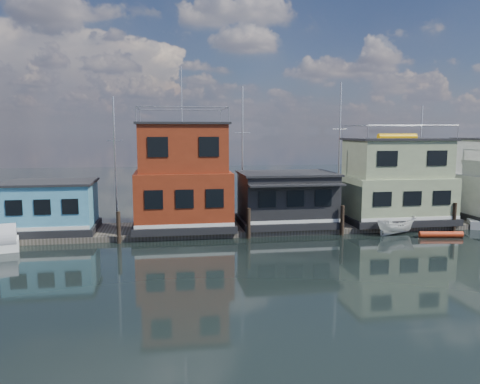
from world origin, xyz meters
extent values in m
plane|color=black|center=(0.00, 0.00, 0.00)|extent=(160.00, 160.00, 0.00)
cube|color=#595147|center=(0.00, 12.00, 0.20)|extent=(48.00, 5.00, 0.40)
cube|color=black|center=(-18.00, 12.00, 0.65)|extent=(6.40, 4.90, 0.50)
cube|color=#4F9FC3|center=(-18.00, 12.00, 2.40)|extent=(6.00, 4.50, 3.00)
cube|color=black|center=(-18.00, 12.00, 3.98)|extent=(6.30, 4.80, 0.16)
cube|color=black|center=(-8.50, 12.00, 0.65)|extent=(7.40, 5.90, 0.50)
cube|color=maroon|center=(-8.50, 12.00, 2.77)|extent=(7.00, 5.50, 3.74)
cube|color=maroon|center=(-8.50, 12.00, 6.37)|extent=(6.30, 4.95, 3.46)
cube|color=black|center=(-8.50, 12.00, 8.18)|extent=(6.65, 5.23, 0.16)
cylinder|color=silver|center=(-8.50, 12.00, 10.26)|extent=(0.08, 0.08, 4.00)
cube|color=black|center=(-0.50, 12.00, 0.65)|extent=(7.40, 5.40, 0.50)
cube|color=black|center=(-0.50, 12.00, 2.60)|extent=(7.00, 5.00, 3.40)
cube|color=black|center=(-0.50, 12.00, 4.38)|extent=(7.30, 5.30, 0.16)
cube|color=black|center=(-0.50, 9.20, 3.79)|extent=(7.00, 1.20, 0.12)
cube|color=black|center=(8.50, 12.00, 0.65)|extent=(8.40, 5.90, 0.50)
cube|color=#94A277|center=(8.50, 12.00, 2.46)|extent=(8.00, 5.50, 3.12)
cube|color=#94A277|center=(8.50, 12.00, 5.46)|extent=(7.20, 4.95, 2.88)
cube|color=black|center=(8.50, 12.00, 6.98)|extent=(7.60, 5.23, 0.16)
cylinder|color=#FAAB05|center=(8.50, 12.00, 7.15)|extent=(3.20, 0.56, 0.56)
cylinder|color=#2D2116|center=(-13.00, 9.20, 1.10)|extent=(0.28, 0.28, 2.20)
cylinder|color=#2D2116|center=(-4.00, 9.20, 1.10)|extent=(0.28, 0.28, 2.20)
cylinder|color=#2D2116|center=(3.00, 9.20, 1.10)|extent=(0.28, 0.28, 2.20)
cylinder|color=#2D2116|center=(12.00, 9.20, 1.10)|extent=(0.28, 0.28, 2.20)
cylinder|color=silver|center=(-14.00, 18.00, 5.25)|extent=(0.16, 0.16, 10.50)
cylinder|color=silver|center=(-14.00, 18.00, 6.83)|extent=(1.40, 0.06, 0.06)
cylinder|color=silver|center=(-3.00, 18.00, 5.75)|extent=(0.16, 0.16, 11.50)
cylinder|color=silver|center=(-3.00, 18.00, 7.48)|extent=(1.40, 0.06, 0.06)
cylinder|color=silver|center=(6.00, 18.00, 6.00)|extent=(0.16, 0.16, 12.00)
cylinder|color=silver|center=(6.00, 18.00, 7.80)|extent=(1.40, 0.06, 0.06)
cylinder|color=silver|center=(14.00, 18.00, 5.00)|extent=(0.16, 0.16, 10.00)
cylinder|color=silver|center=(14.00, 18.00, 6.50)|extent=(1.40, 0.06, 0.06)
imported|color=white|center=(7.06, 8.77, 0.65)|extent=(3.59, 2.03, 1.31)
cylinder|color=red|center=(9.77, 7.34, 0.23)|extent=(3.13, 0.93, 0.45)
camera|label=1|loc=(-9.73, -22.98, 7.62)|focal=35.00mm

